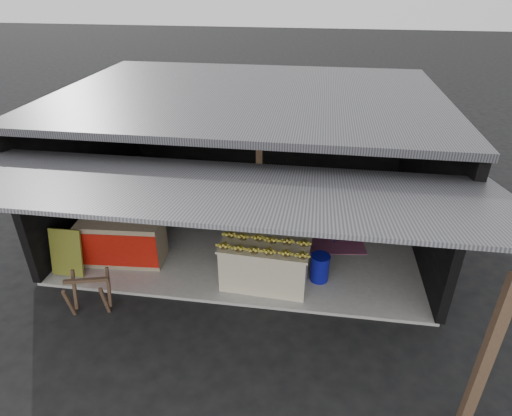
% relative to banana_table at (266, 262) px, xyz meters
% --- Properties ---
extents(ground, '(80.00, 80.00, 0.00)m').
position_rel_banana_table_xyz_m(ground, '(-0.59, -0.67, -0.49)').
color(ground, black).
rests_on(ground, ground).
extents(concrete_slab, '(7.00, 5.00, 0.06)m').
position_rel_banana_table_xyz_m(concrete_slab, '(-0.59, 1.83, -0.46)').
color(concrete_slab, gray).
rests_on(concrete_slab, ground).
extents(shophouse, '(7.40, 7.29, 3.02)m').
position_rel_banana_table_xyz_m(shophouse, '(-0.59, 2.14, 1.61)').
color(shophouse, black).
rests_on(shophouse, ground).
extents(banana_table, '(1.60, 1.04, 0.85)m').
position_rel_banana_table_xyz_m(banana_table, '(0.00, 0.00, 0.00)').
color(banana_table, beige).
rests_on(banana_table, concrete_slab).
extents(banana_pile, '(1.47, 0.93, 0.17)m').
position_rel_banana_table_xyz_m(banana_pile, '(0.00, 0.00, 0.51)').
color(banana_pile, gold).
rests_on(banana_pile, banana_table).
extents(white_crate, '(0.94, 0.65, 1.03)m').
position_rel_banana_table_xyz_m(white_crate, '(0.03, 0.98, 0.09)').
color(white_crate, white).
rests_on(white_crate, concrete_slab).
extents(neighbor_stall, '(1.60, 0.81, 1.60)m').
position_rel_banana_table_xyz_m(neighbor_stall, '(-2.80, 0.27, 0.05)').
color(neighbor_stall, '#998466').
rests_on(neighbor_stall, concrete_slab).
extents(green_signboard, '(0.61, 0.23, 0.90)m').
position_rel_banana_table_xyz_m(green_signboard, '(-3.63, -0.30, 0.03)').
color(green_signboard, black).
rests_on(green_signboard, concrete_slab).
extents(sawhorse, '(0.74, 0.73, 0.68)m').
position_rel_banana_table_xyz_m(sawhorse, '(-2.77, -1.14, -0.06)').
color(sawhorse, brown).
rests_on(sawhorse, ground).
extents(water_barrel, '(0.33, 0.33, 0.49)m').
position_rel_banana_table_xyz_m(water_barrel, '(0.96, 0.19, -0.18)').
color(water_barrel, '#0B0F81').
rests_on(water_barrel, concrete_slab).
extents(plastic_chair, '(0.55, 0.55, 0.91)m').
position_rel_banana_table_xyz_m(plastic_chair, '(1.19, 1.76, 0.10)').
color(plastic_chair, '#0D0A3B').
rests_on(plastic_chair, concrete_slab).
extents(magenta_rug, '(1.62, 1.19, 0.01)m').
position_rel_banana_table_xyz_m(magenta_rug, '(1.10, 1.50, -0.42)').
color(magenta_rug, '#7B1B4F').
rests_on(magenta_rug, concrete_slab).
extents(picture_frames, '(1.62, 0.04, 0.46)m').
position_rel_banana_table_xyz_m(picture_frames, '(-0.76, 4.22, 1.44)').
color(picture_frames, black).
rests_on(picture_frames, shophouse).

